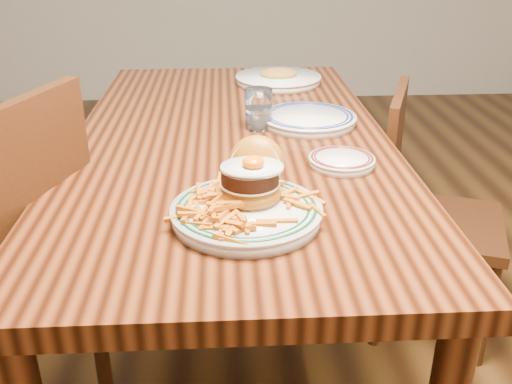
{
  "coord_description": "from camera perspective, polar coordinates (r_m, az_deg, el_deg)",
  "views": [
    {
      "loc": [
        -0.02,
        -1.47,
        1.28
      ],
      "look_at": [
        0.04,
        -0.5,
        0.81
      ],
      "focal_mm": 40.0,
      "sensor_mm": 36.0,
      "label": 1
    }
  ],
  "objects": [
    {
      "name": "chair_right",
      "position": [
        1.92,
        16.29,
        -1.62
      ],
      "size": [
        0.49,
        0.49,
        0.82
      ],
      "rotation": [
        0.0,
        0.0,
        2.78
      ],
      "color": "#371B0B",
      "rests_on": "floor"
    },
    {
      "name": "side_plate",
      "position": [
        1.37,
        8.57,
        3.16
      ],
      "size": [
        0.16,
        0.16,
        0.02
      ],
      "rotation": [
        0.0,
        0.0,
        0.4
      ],
      "color": "silver",
      "rests_on": "table"
    },
    {
      "name": "water_glass",
      "position": [
        1.6,
        0.26,
        8.07
      ],
      "size": [
        0.08,
        0.08,
        0.11
      ],
      "color": "white",
      "rests_on": "table"
    },
    {
      "name": "floor",
      "position": [
        1.95,
        -2.08,
        -15.6
      ],
      "size": [
        6.0,
        6.0,
        0.0
      ],
      "primitive_type": "plane",
      "color": "black",
      "rests_on": "ground"
    },
    {
      "name": "main_plate",
      "position": [
        1.11,
        -0.78,
        -0.64
      ],
      "size": [
        0.3,
        0.31,
        0.14
      ],
      "rotation": [
        0.0,
        0.0,
        -0.24
      ],
      "color": "silver",
      "rests_on": "table"
    },
    {
      "name": "table",
      "position": [
        1.6,
        -2.45,
        2.68
      ],
      "size": [
        0.85,
        1.6,
        0.75
      ],
      "color": "black",
      "rests_on": "floor"
    },
    {
      "name": "far_plate",
      "position": [
        2.09,
        2.24,
        11.28
      ],
      "size": [
        0.31,
        0.31,
        0.06
      ],
      "rotation": [
        0.0,
        0.0,
        -0.11
      ],
      "color": "silver",
      "rests_on": "table"
    },
    {
      "name": "rear_plate",
      "position": [
        1.66,
        5.25,
        7.34
      ],
      "size": [
        0.28,
        0.28,
        0.03
      ],
      "rotation": [
        0.0,
        0.0,
        0.29
      ],
      "color": "silver",
      "rests_on": "table"
    }
  ]
}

